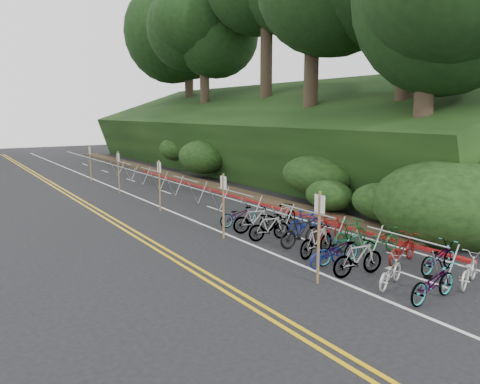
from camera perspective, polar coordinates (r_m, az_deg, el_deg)
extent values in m
plane|color=black|center=(13.74, 6.79, -10.62)|extent=(120.00, 120.00, 0.00)
cube|color=gold|center=(21.32, -15.42, -3.54)|extent=(0.12, 80.00, 0.01)
cube|color=gold|center=(21.41, -14.65, -3.45)|extent=(0.12, 80.00, 0.01)
cube|color=silver|center=(22.44, -7.73, -2.62)|extent=(0.12, 80.00, 0.01)
cube|color=silver|center=(24.48, 1.18, -1.50)|extent=(0.12, 80.00, 0.01)
cube|color=silver|center=(14.64, 21.50, -9.93)|extent=(0.10, 1.60, 0.01)
cube|color=silver|center=(18.57, 6.26, -5.19)|extent=(0.10, 1.60, 0.01)
cube|color=silver|center=(23.39, -3.08, -2.05)|extent=(0.10, 1.60, 0.01)
cube|color=silver|center=(28.66, -9.09, 0.02)|extent=(0.10, 1.60, 0.01)
cube|color=silver|center=(34.17, -13.20, 1.43)|extent=(0.10, 1.60, 0.01)
cube|color=silver|center=(39.82, -16.15, 2.45)|extent=(0.10, 1.60, 0.01)
cube|color=silver|center=(45.56, -18.37, 3.20)|extent=(0.10, 1.60, 0.01)
cube|color=maroon|center=(26.38, -0.36, -0.59)|extent=(0.25, 28.00, 0.10)
cube|color=black|center=(38.66, 1.38, 6.78)|extent=(12.32, 44.00, 9.11)
cube|color=#382819|center=(35.40, -8.18, 2.00)|extent=(1.40, 44.00, 0.16)
ellipsoid|color=#284C19|center=(20.48, 17.03, -1.19)|extent=(2.00, 2.80, 1.60)
ellipsoid|color=#284C19|center=(24.39, 9.31, 2.01)|extent=(2.60, 3.64, 2.08)
ellipsoid|color=#284C19|center=(29.72, 3.25, 4.33)|extent=(2.20, 3.08, 1.76)
ellipsoid|color=#284C19|center=(34.07, -4.67, 4.27)|extent=(3.00, 4.20, 2.40)
ellipsoid|color=#284C19|center=(39.72, -7.92, 5.22)|extent=(2.40, 3.36, 1.92)
ellipsoid|color=#284C19|center=(43.84, -8.64, 6.51)|extent=(2.80, 3.92, 2.24)
ellipsoid|color=#284C19|center=(22.37, 10.80, -0.41)|extent=(1.80, 2.52, 1.44)
ellipsoid|color=#284C19|center=(33.40, 0.29, 5.99)|extent=(3.20, 4.48, 2.56)
ellipsoid|color=black|center=(19.64, 24.14, -1.56)|extent=(5.28, 6.16, 3.52)
cylinder|color=#2D2319|center=(21.97, 21.35, 7.73)|extent=(0.83, 0.83, 6.11)
cylinder|color=#2D2319|center=(25.83, 19.48, 13.15)|extent=(0.90, 0.90, 7.52)
cylinder|color=#2D2319|center=(29.19, 8.62, 12.07)|extent=(0.88, 0.88, 7.05)
cylinder|color=#2D2319|center=(37.05, 3.20, 13.44)|extent=(0.93, 0.93, 7.99)
cylinder|color=#2D2319|center=(43.22, -4.32, 11.42)|extent=(0.85, 0.85, 6.58)
ellipsoid|color=black|center=(43.80, -4.42, 19.18)|extent=(8.77, 8.77, 8.33)
cylinder|color=#2D2319|center=(51.50, -6.22, 12.41)|extent=(0.90, 0.90, 7.52)
ellipsoid|color=black|center=(52.29, -6.37, 19.97)|extent=(10.44, 10.44, 9.92)
cylinder|color=#979A9F|center=(14.19, 19.49, -5.13)|extent=(0.05, 2.78, 0.05)
cylinder|color=#979A9F|center=(13.43, 22.99, -8.98)|extent=(0.63, 0.04, 1.24)
cylinder|color=#979A9F|center=(13.88, 24.31, -8.47)|extent=(0.63, 0.04, 1.24)
cylinder|color=#979A9F|center=(14.93, 14.76, -6.67)|extent=(0.63, 0.04, 1.24)
cylinder|color=#979A9F|center=(15.34, 16.17, -6.30)|extent=(0.63, 0.04, 1.24)
cylinder|color=#979A9F|center=(17.50, 8.14, -2.30)|extent=(0.05, 3.00, 0.05)
cylinder|color=#979A9F|center=(16.44, 10.57, -5.20)|extent=(0.58, 0.04, 1.13)
cylinder|color=#979A9F|center=(16.82, 11.96, -4.91)|extent=(0.58, 0.04, 1.13)
cylinder|color=#979A9F|center=(18.50, 4.59, -3.40)|extent=(0.58, 0.04, 1.13)
cylinder|color=#979A9F|center=(18.84, 5.94, -3.18)|extent=(0.58, 0.04, 1.13)
cylinder|color=#979A9F|center=(21.44, -0.67, 0.01)|extent=(0.05, 3.00, 0.05)
cylinder|color=#979A9F|center=(20.25, 0.79, -2.23)|extent=(0.58, 0.04, 1.13)
cylinder|color=#979A9F|center=(20.56, 2.09, -2.05)|extent=(0.58, 0.04, 1.13)
cylinder|color=#979A9F|center=(22.58, -3.17, -0.99)|extent=(0.58, 0.04, 1.13)
cylinder|color=#979A9F|center=(22.86, -1.95, -0.85)|extent=(0.58, 0.04, 1.13)
cylinder|color=#979A9F|center=(25.75, -6.64, 1.58)|extent=(0.05, 3.00, 0.05)
cylinder|color=#979A9F|center=(24.48, -5.74, -0.19)|extent=(0.58, 0.04, 1.13)
cylinder|color=#979A9F|center=(24.74, -4.58, -0.07)|extent=(0.58, 0.04, 1.13)
cylinder|color=#979A9F|center=(26.97, -8.47, 0.66)|extent=(0.58, 0.04, 1.13)
cylinder|color=#979A9F|center=(27.20, -7.40, 0.77)|extent=(0.58, 0.04, 1.13)
cylinder|color=#979A9F|center=(30.28, -10.86, 2.67)|extent=(0.05, 3.00, 0.05)
cylinder|color=#979A9F|center=(28.96, -10.29, 1.23)|extent=(0.58, 0.04, 1.13)
cylinder|color=#979A9F|center=(29.18, -9.28, 1.32)|extent=(0.58, 0.04, 1.13)
cylinder|color=#979A9F|center=(31.54, -12.27, 1.85)|extent=(0.58, 0.04, 1.13)
cylinder|color=#979A9F|center=(31.74, -11.32, 1.93)|extent=(0.58, 0.04, 1.13)
cylinder|color=#979A9F|center=(34.93, -13.98, 3.47)|extent=(0.05, 3.00, 0.05)
cylinder|color=#979A9F|center=(33.59, -13.61, 2.26)|extent=(0.58, 0.04, 1.13)
cylinder|color=#979A9F|center=(33.78, -12.71, 2.34)|extent=(0.58, 0.04, 1.13)
cylinder|color=#979A9F|center=(36.23, -15.10, 2.72)|extent=(0.58, 0.04, 1.13)
cylinder|color=#979A9F|center=(36.40, -14.26, 2.79)|extent=(0.58, 0.04, 1.13)
cylinder|color=brown|center=(13.19, 9.56, -5.56)|extent=(0.08, 0.08, 2.63)
cube|color=silver|center=(12.97, 9.68, -1.45)|extent=(0.02, 0.40, 0.50)
cylinder|color=brown|center=(17.67, -2.03, -1.75)|extent=(0.08, 0.08, 2.50)
cube|color=silver|center=(17.52, -2.05, 1.13)|extent=(0.02, 0.40, 0.50)
cylinder|color=brown|center=(22.95, -9.78, 0.76)|extent=(0.08, 0.08, 2.50)
cube|color=silver|center=(22.83, -9.84, 2.99)|extent=(0.02, 0.40, 0.50)
cylinder|color=brown|center=(28.51, -14.57, 2.31)|extent=(0.08, 0.08, 2.50)
cube|color=silver|center=(28.41, -14.65, 4.11)|extent=(0.02, 0.40, 0.50)
cylinder|color=brown|center=(34.22, -17.79, 3.34)|extent=(0.08, 0.08, 2.50)
cube|color=silver|center=(34.14, -17.87, 4.84)|extent=(0.02, 0.40, 0.50)
imported|color=navy|center=(14.95, 10.50, -7.42)|extent=(0.69, 1.56, 0.79)
imported|color=slate|center=(13.04, 22.43, -10.14)|extent=(0.77, 1.91, 0.98)
imported|color=beige|center=(14.57, 26.13, -8.53)|extent=(1.13, 1.80, 0.89)
imported|color=beige|center=(13.69, 17.85, -9.24)|extent=(1.07, 1.69, 0.84)
imported|color=slate|center=(15.38, 23.04, -7.30)|extent=(0.71, 1.80, 0.93)
imported|color=slate|center=(14.26, 14.19, -7.81)|extent=(0.73, 1.84, 1.07)
imported|color=maroon|center=(15.84, 19.14, -6.57)|extent=(1.01, 1.86, 0.93)
imported|color=slate|center=(15.28, 11.82, -6.89)|extent=(0.66, 1.73, 0.90)
imported|color=#144C1E|center=(16.63, 16.67, -5.68)|extent=(0.64, 1.78, 0.93)
imported|color=slate|center=(15.86, 9.33, -5.87)|extent=(0.87, 1.85, 1.07)
imported|color=#144C1E|center=(16.96, 13.32, -4.97)|extent=(0.70, 1.84, 1.08)
imported|color=black|center=(16.83, 7.43, -4.89)|extent=(0.58, 1.82, 1.08)
imported|color=maroon|center=(17.89, 10.97, -4.33)|extent=(0.62, 1.62, 0.95)
imported|color=slate|center=(17.61, 3.56, -4.30)|extent=(0.77, 1.73, 1.01)
imported|color=navy|center=(18.59, 8.01, -3.68)|extent=(0.57, 1.65, 0.98)
imported|color=slate|center=(18.64, 1.79, -3.38)|extent=(0.98, 1.87, 1.08)
imported|color=slate|center=(19.72, 5.43, -2.84)|extent=(0.90, 1.69, 0.98)
imported|color=slate|center=(19.73, -0.17, -2.87)|extent=(0.71, 1.80, 0.93)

